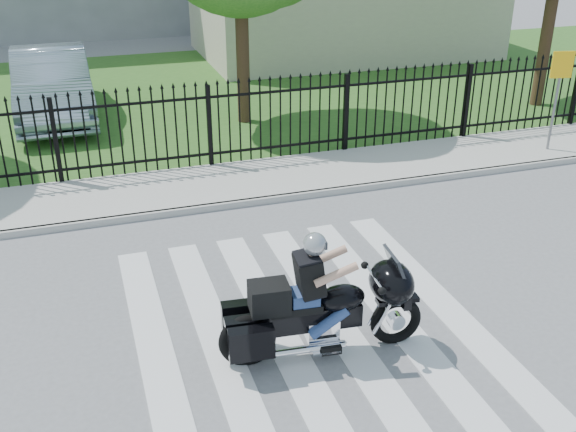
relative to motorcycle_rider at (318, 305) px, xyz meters
name	(u,v)px	position (x,y,z in m)	size (l,w,h in m)	color
ground	(307,326)	(0.07, 0.58, -0.70)	(120.00, 120.00, 0.00)	slate
crosswalk	(307,326)	(0.07, 0.58, -0.70)	(5.00, 5.50, 0.01)	silver
sidewalk	(222,184)	(0.07, 5.58, -0.64)	(40.00, 2.00, 0.12)	#ADAAA3
curb	(235,204)	(0.07, 4.58, -0.64)	(40.00, 0.12, 0.12)	#ADAAA3
grass_strip	(167,96)	(0.07, 12.58, -0.69)	(40.00, 12.00, 0.02)	#2D5A1E
iron_fence	(210,128)	(0.07, 6.58, 0.20)	(26.00, 0.04, 1.80)	black
building_low	(343,3)	(7.07, 16.58, 1.05)	(10.00, 6.00, 3.50)	#B8AE99
motorcycle_rider	(318,305)	(0.00, 0.00, 0.00)	(2.60, 0.94, 1.72)	black
parked_car	(52,84)	(-2.96, 11.38, 0.18)	(1.82, 5.22, 1.72)	#8EA1B2
traffic_sign	(560,80)	(7.37, 5.18, 0.96)	(0.47, 0.13, 2.16)	slate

